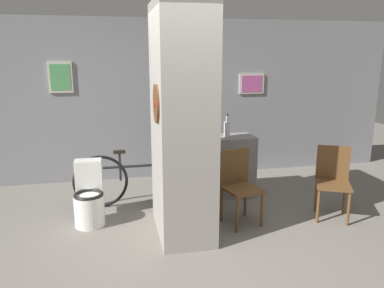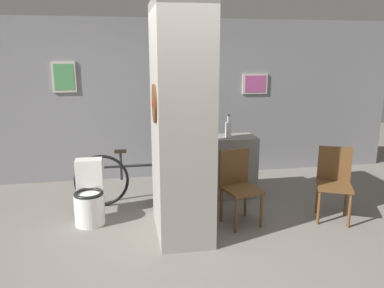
% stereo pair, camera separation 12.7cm
% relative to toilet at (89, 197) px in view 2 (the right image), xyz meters
% --- Properties ---
extents(ground_plane, '(14.00, 14.00, 0.00)m').
position_rel_toilet_xyz_m(ground_plane, '(1.17, -0.97, -0.32)').
color(ground_plane, slate).
extents(wall_back, '(8.00, 0.09, 2.60)m').
position_rel_toilet_xyz_m(wall_back, '(1.17, 1.66, 0.98)').
color(wall_back, gray).
rests_on(wall_back, ground_plane).
extents(pillar_center, '(0.62, 1.09, 2.60)m').
position_rel_toilet_xyz_m(pillar_center, '(1.09, -0.43, 0.98)').
color(pillar_center, gray).
rests_on(pillar_center, ground_plane).
extents(counter_shelf, '(1.32, 0.44, 0.89)m').
position_rel_toilet_xyz_m(counter_shelf, '(1.66, 0.55, 0.13)').
color(counter_shelf, gray).
rests_on(counter_shelf, ground_plane).
extents(toilet, '(0.36, 0.52, 0.76)m').
position_rel_toilet_xyz_m(toilet, '(0.00, 0.00, 0.00)').
color(toilet, white).
rests_on(toilet, ground_plane).
extents(chair_near_pillar, '(0.49, 0.49, 0.91)m').
position_rel_toilet_xyz_m(chair_near_pillar, '(1.81, -0.34, 0.18)').
color(chair_near_pillar, brown).
rests_on(chair_near_pillar, ground_plane).
extents(chair_by_doorway, '(0.54, 0.54, 0.91)m').
position_rel_toilet_xyz_m(chair_by_doorway, '(3.03, -0.43, 0.18)').
color(chair_by_doorway, brown).
rests_on(chair_by_doorway, ground_plane).
extents(bicycle, '(1.80, 0.42, 0.79)m').
position_rel_toilet_xyz_m(bicycle, '(0.66, 0.46, 0.06)').
color(bicycle, black).
rests_on(bicycle, ground_plane).
extents(bottle_tall, '(0.09, 0.09, 0.34)m').
position_rel_toilet_xyz_m(bottle_tall, '(1.91, 0.51, 0.70)').
color(bottle_tall, silver).
rests_on(bottle_tall, counter_shelf).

